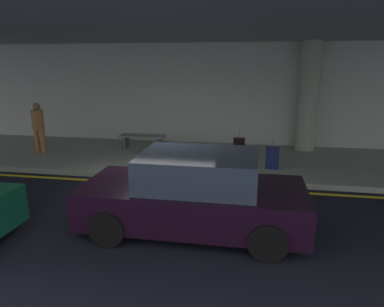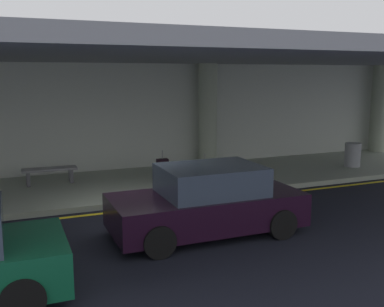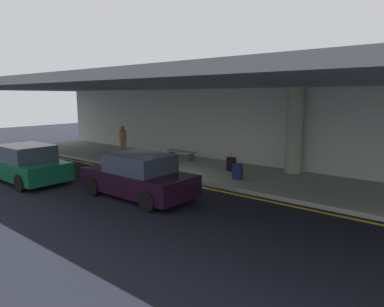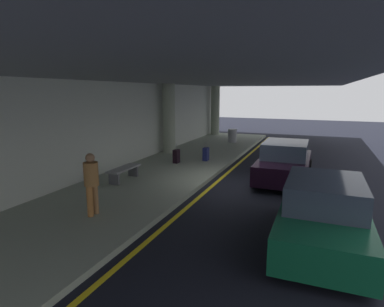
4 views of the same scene
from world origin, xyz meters
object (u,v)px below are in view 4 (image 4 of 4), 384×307
Objects in this scene: bench_metal at (124,171)px; trash_bin_steel at (232,136)px; car_black at (284,162)px; support_column_left_mid at (215,110)px; support_column_far_left at (169,119)px; car_dark_green at (323,214)px; suitcase_upright_secondary at (206,154)px; suitcase_upright_primary at (176,156)px; traveler_with_luggage at (91,180)px.

trash_bin_steel is at bearing -7.58° from bench_metal.
car_black is 8.58m from trash_bin_steel.
support_column_left_mid is 4.29× the size of trash_bin_steel.
support_column_far_left is at bearing -114.45° from car_black.
bench_metal is (2.37, 6.83, -0.21)m from car_dark_green.
suitcase_upright_secondary is at bearing -164.58° from support_column_left_mid.
bench_metal is (-5.62, -0.88, -1.47)m from support_column_far_left.
suitcase_upright_primary is at bearing -146.84° from support_column_far_left.
suitcase_upright_secondary is at bearing -177.21° from trash_bin_steel.
car_black is at bearing -74.66° from traveler_with_luggage.
car_black is 4.12m from suitcase_upright_secondary.
support_column_left_mid reaches higher than car_black.
car_dark_green reaches higher than suitcase_upright_primary.
support_column_far_left reaches higher than suitcase_upright_primary.
suitcase_upright_secondary is (6.76, 5.17, -0.25)m from car_dark_green.
traveler_with_luggage is 1.05× the size of bench_metal.
car_dark_green reaches higher than trash_bin_steel.
car_dark_green is at bearing -119.59° from suitcase_upright_primary.
trash_bin_steel is at bearing -151.88° from car_black.
car_dark_green is at bearing -145.96° from suitcase_upright_secondary.
car_dark_green is 5.74m from traveler_with_luggage.
support_column_far_left is 3.06m from suitcase_upright_primary.
car_black is at bearing -149.71° from support_column_left_mid.
traveler_with_luggage reaches higher than bench_metal.
suitcase_upright_primary reaches higher than trash_bin_steel.
trash_bin_steel is at bearing 6.44° from suitcase_upright_primary.
trash_bin_steel is (7.55, 4.08, -0.14)m from car_black.
car_black is at bearing -116.41° from suitcase_upright_secondary.
bench_metal is 10.42m from trash_bin_steel.
car_dark_green is (-8.00, -7.72, -1.26)m from support_column_far_left.
bench_metal is (-4.39, 1.66, 0.04)m from suitcase_upright_secondary.
car_black is (-10.85, -6.34, -1.26)m from support_column_left_mid.
traveler_with_luggage is (-16.81, -2.05, -0.86)m from support_column_left_mid.
bench_metal is at bearing -63.27° from car_black.
car_black is at bearing -63.02° from bench_metal.
car_dark_green is at bearing -156.73° from trash_bin_steel.
suitcase_upright_secondary is (-9.23, -2.55, -1.51)m from support_column_left_mid.
car_dark_green is 2.56× the size of bench_metal.
support_column_left_mid is (8.00, 0.00, 0.00)m from support_column_far_left.
car_dark_green is 7.24m from bench_metal.
car_black is 4.56× the size of suitcase_upright_secondary.
trash_bin_steel is at bearing 26.60° from car_dark_green.
suitcase_upright_primary is 0.56× the size of bench_metal.
traveler_with_luggage is at bearing -173.06° from support_column_left_mid.
traveler_with_luggage is at bearing -166.92° from support_column_far_left.
support_column_far_left is 4.29× the size of trash_bin_steel.
car_dark_green is 4.82× the size of trash_bin_steel.
support_column_far_left reaches higher than traveler_with_luggage.
car_black reaches higher than bench_metal.
suitcase_upright_primary is at bearing 50.67° from car_dark_green.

